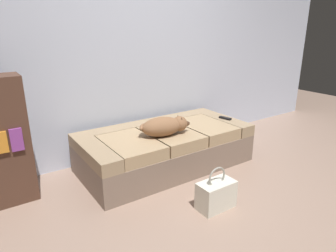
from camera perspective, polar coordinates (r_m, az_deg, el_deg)
ground_plane at (r=2.65m, az=13.03°, el=-15.70°), size 10.00×10.00×0.00m
back_wall at (r=3.52m, az=-6.13°, el=17.29°), size 6.40×0.10×2.80m
couch at (r=3.27m, az=-0.50°, el=-4.14°), size 1.81×0.89×0.42m
dog_tan at (r=2.99m, az=-0.60°, el=-0.01°), size 0.56×0.31×0.19m
tv_remote at (r=3.60m, az=10.80°, el=1.48°), size 0.07×0.16×0.02m
handbag at (r=2.61m, az=9.11°, el=-12.71°), size 0.32×0.18×0.38m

